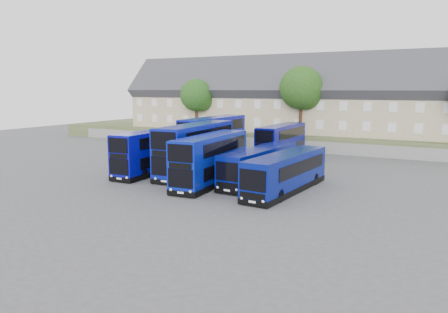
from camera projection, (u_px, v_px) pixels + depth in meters
ground at (183, 185)px, 37.59m from camera, size 120.00×120.00×0.00m
retaining_wall at (282, 145)px, 58.38m from camera, size 70.00×0.40×1.50m
earth_bank at (305, 136)px, 67.06m from camera, size 80.00×20.00×2.00m
terrace_row at (297, 100)px, 62.71m from camera, size 54.00×10.40×11.20m
dd_front_left at (153, 153)px, 42.62m from camera, size 2.72×10.49×4.14m
dd_front_mid at (196, 150)px, 42.35m from camera, size 3.72×12.25×4.80m
dd_front_right at (211, 160)px, 37.65m from camera, size 3.20×10.82×4.24m
dd_rear_left at (213, 138)px, 52.43m from camera, size 2.90×12.10×4.80m
dd_rear_right at (281, 143)px, 50.06m from camera, size 2.38×10.25×4.06m
coach_east_a at (259, 166)px, 38.36m from camera, size 2.95×11.22×3.04m
coach_east_b at (286, 173)px, 34.96m from camera, size 3.25×11.50×3.10m
tree_west at (197, 96)px, 64.82m from camera, size 4.80×4.80×7.65m
tree_mid at (303, 90)px, 57.65m from camera, size 5.76×5.76×9.18m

